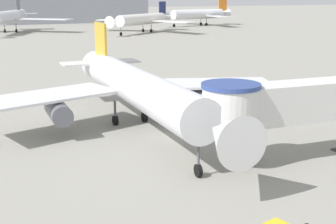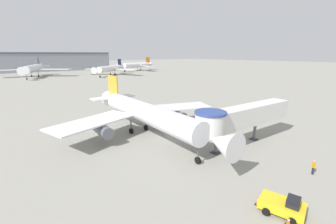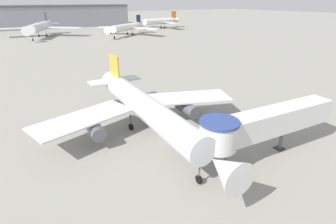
% 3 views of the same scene
% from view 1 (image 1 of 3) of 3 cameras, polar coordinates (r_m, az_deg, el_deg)
% --- Properties ---
extents(ground_plane, '(800.00, 800.00, 0.00)m').
position_cam_1_polar(ground_plane, '(40.17, -0.95, -3.12)').
color(ground_plane, gray).
extents(main_airplane, '(29.51, 32.60, 8.92)m').
position_cam_1_polar(main_airplane, '(41.71, -3.79, 2.88)').
color(main_airplane, silver).
rests_on(main_airplane, ground_plane).
extents(jet_bridge, '(18.65, 4.45, 6.05)m').
position_cam_1_polar(jet_bridge, '(35.57, 16.04, 1.33)').
color(jet_bridge, silver).
rests_on(jet_bridge, ground_plane).
extents(traffic_cone_starboard_wing, '(0.37, 0.37, 0.62)m').
position_cam_1_polar(traffic_cone_starboard_wing, '(44.89, 11.56, -1.16)').
color(traffic_cone_starboard_wing, black).
rests_on(traffic_cone_starboard_wing, ground_plane).
extents(background_jet_gray_tail, '(38.00, 36.23, 11.24)m').
position_cam_1_polar(background_jet_gray_tail, '(157.89, -19.00, 10.85)').
color(background_jet_gray_tail, silver).
rests_on(background_jet_gray_tail, ground_plane).
extents(background_jet_navy_tail, '(30.86, 31.09, 9.60)m').
position_cam_1_polar(background_jet_navy_tail, '(151.54, -3.02, 11.22)').
color(background_jet_navy_tail, white).
rests_on(background_jet_navy_tail, ground_plane).
extents(background_jet_orange_tail, '(33.59, 32.28, 10.17)m').
position_cam_1_polar(background_jet_orange_tail, '(186.12, 3.85, 11.82)').
color(background_jet_orange_tail, silver).
rests_on(background_jet_orange_tail, ground_plane).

